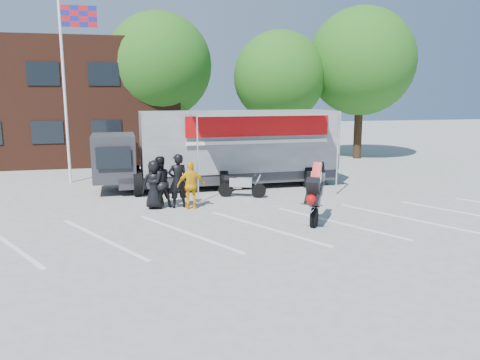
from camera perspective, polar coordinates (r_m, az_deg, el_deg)
name	(u,v)px	position (r m, az deg, el deg)	size (l,w,h in m)	color
ground	(268,238)	(13.36, 3.49, -7.05)	(100.00, 100.00, 0.00)	#A5A5A0
parking_bay_lines	(259,228)	(14.27, 2.36, -5.85)	(18.00, 5.00, 0.01)	white
office_building	(21,102)	(30.88, -25.10, 8.62)	(18.00, 8.00, 7.00)	#4B2418
flagpole	(69,69)	(22.38, -20.10, 12.56)	(1.61, 0.12, 8.00)	white
tree_left	(159,66)	(28.29, -9.85, 13.54)	(6.12, 6.12, 8.64)	#382314
tree_mid	(279,77)	(28.55, 4.81, 12.38)	(5.44, 5.44, 7.68)	#382314
tree_right	(361,62)	(30.03, 14.55, 13.78)	(6.46, 6.46, 9.12)	#382314
transporter_truck	(229,186)	(20.53, -1.41, -0.76)	(10.26, 4.94, 3.27)	#9C9FA4
parked_motorcycle	(242,197)	(18.37, 0.26, -2.11)	(0.64, 1.92, 1.01)	silver
stunt_bike_rider	(318,221)	(15.23, 9.45, -4.95)	(0.85, 1.82, 2.14)	black
spectator_leather_a	(155,184)	(16.72, -10.38, -0.54)	(0.85, 0.55, 1.73)	black
spectator_leather_b	(178,181)	(16.70, -7.58, -0.11)	(0.71, 0.46, 1.94)	black
spectator_leather_c	(159,182)	(16.74, -9.81, -0.29)	(0.90, 0.70, 1.85)	black
spectator_hivis	(191,185)	(16.49, -5.97, -0.65)	(0.99, 0.41, 1.69)	#FFB80D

